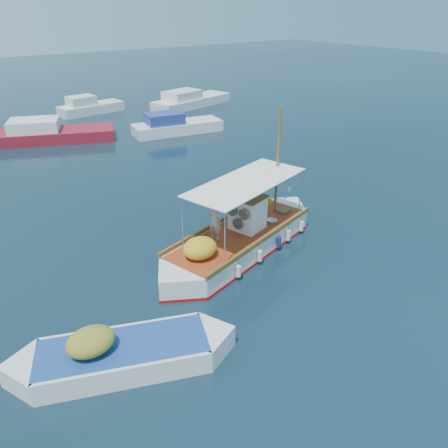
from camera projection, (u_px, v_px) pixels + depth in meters
ground at (239, 257)px, 17.26m from camera, size 160.00×160.00×0.00m
fishing_caique at (239, 240)px, 17.50m from camera, size 8.69×4.14×5.51m
dinghy at (122, 356)px, 11.97m from camera, size 5.93×3.33×1.55m
bg_boat_n at (50, 134)px, 31.45m from camera, size 8.82×5.76×1.80m
bg_boat_ne at (175, 127)px, 33.34m from camera, size 7.03×3.32×1.80m
bg_boat_e at (190, 101)px, 41.89m from camera, size 8.73×4.48×1.80m
bg_boat_far_n at (89, 108)px, 39.25m from camera, size 5.89×2.65×1.80m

